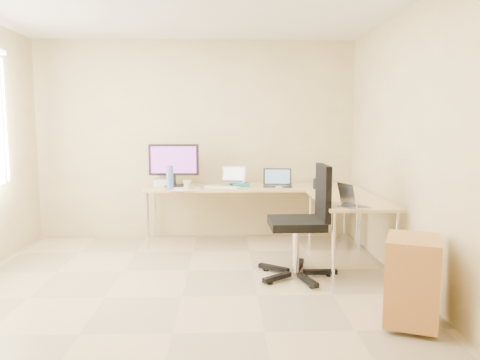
{
  "coord_description": "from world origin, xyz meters",
  "views": [
    {
      "loc": [
        0.39,
        -3.93,
        1.52
      ],
      "look_at": [
        0.55,
        1.1,
        0.9
      ],
      "focal_mm": 34.56,
      "sensor_mm": 36.0,
      "label": 1
    }
  ],
  "objects_px": {
    "desk_return": "(348,232)",
    "desk_fan": "(165,175)",
    "keyboard": "(222,187)",
    "laptop_center": "(233,175)",
    "laptop_return": "(355,197)",
    "office_chair": "(296,228)",
    "laptop_black": "(278,178)",
    "water_bottle": "(170,178)",
    "cabinet": "(412,280)",
    "desk_main": "(252,214)",
    "mug": "(187,184)",
    "monitor": "(174,165)"
  },
  "relations": [
    {
      "from": "laptop_black",
      "to": "cabinet",
      "type": "distance_m",
      "value": 2.6
    },
    {
      "from": "desk_main",
      "to": "laptop_center",
      "type": "height_order",
      "value": "laptop_center"
    },
    {
      "from": "mug",
      "to": "keyboard",
      "type": "bearing_deg",
      "value": -1.52
    },
    {
      "from": "desk_return",
      "to": "desk_fan",
      "type": "distance_m",
      "value": 2.47
    },
    {
      "from": "laptop_return",
      "to": "cabinet",
      "type": "xyz_separation_m",
      "value": [
        0.17,
        -0.97,
        -0.47
      ]
    },
    {
      "from": "laptop_black",
      "to": "office_chair",
      "type": "height_order",
      "value": "office_chair"
    },
    {
      "from": "mug",
      "to": "office_chair",
      "type": "distance_m",
      "value": 1.7
    },
    {
      "from": "office_chair",
      "to": "keyboard",
      "type": "bearing_deg",
      "value": 120.89
    },
    {
      "from": "desk_return",
      "to": "laptop_black",
      "type": "distance_m",
      "value": 1.25
    },
    {
      "from": "laptop_center",
      "to": "laptop_return",
      "type": "height_order",
      "value": "laptop_center"
    },
    {
      "from": "laptop_black",
      "to": "desk_main",
      "type": "bearing_deg",
      "value": 176.02
    },
    {
      "from": "desk_main",
      "to": "water_bottle",
      "type": "distance_m",
      "value": 1.16
    },
    {
      "from": "mug",
      "to": "laptop_black",
      "type": "bearing_deg",
      "value": 4.78
    },
    {
      "from": "mug",
      "to": "cabinet",
      "type": "bearing_deg",
      "value": -51.73
    },
    {
      "from": "mug",
      "to": "cabinet",
      "type": "xyz_separation_m",
      "value": [
        1.86,
        -2.36,
        -0.42
      ]
    },
    {
      "from": "laptop_center",
      "to": "mug",
      "type": "distance_m",
      "value": 0.59
    },
    {
      "from": "desk_return",
      "to": "keyboard",
      "type": "height_order",
      "value": "keyboard"
    },
    {
      "from": "desk_main",
      "to": "office_chair",
      "type": "height_order",
      "value": "office_chair"
    },
    {
      "from": "laptop_return",
      "to": "desk_return",
      "type": "bearing_deg",
      "value": -33.58
    },
    {
      "from": "laptop_center",
      "to": "laptop_black",
      "type": "bearing_deg",
      "value": 7.4
    },
    {
      "from": "desk_main",
      "to": "water_bottle",
      "type": "relative_size",
      "value": 9.22
    },
    {
      "from": "keyboard",
      "to": "mug",
      "type": "distance_m",
      "value": 0.43
    },
    {
      "from": "laptop_return",
      "to": "keyboard",
      "type": "bearing_deg",
      "value": 18.68
    },
    {
      "from": "desk_fan",
      "to": "desk_main",
      "type": "bearing_deg",
      "value": -28.95
    },
    {
      "from": "laptop_center",
      "to": "desk_fan",
      "type": "relative_size",
      "value": 1.27
    },
    {
      "from": "desk_return",
      "to": "laptop_return",
      "type": "height_order",
      "value": "laptop_return"
    },
    {
      "from": "water_bottle",
      "to": "laptop_center",
      "type": "bearing_deg",
      "value": 21.87
    },
    {
      "from": "desk_fan",
      "to": "mug",
      "type": "bearing_deg",
      "value": -65.72
    },
    {
      "from": "desk_main",
      "to": "desk_fan",
      "type": "xyz_separation_m",
      "value": [
        -1.13,
        0.2,
        0.48
      ]
    },
    {
      "from": "water_bottle",
      "to": "cabinet",
      "type": "bearing_deg",
      "value": -47.04
    },
    {
      "from": "laptop_black",
      "to": "water_bottle",
      "type": "distance_m",
      "value": 1.34
    },
    {
      "from": "mug",
      "to": "water_bottle",
      "type": "bearing_deg",
      "value": -140.74
    },
    {
      "from": "desk_fan",
      "to": "cabinet",
      "type": "distance_m",
      "value": 3.5
    },
    {
      "from": "keyboard",
      "to": "laptop_center",
      "type": "bearing_deg",
      "value": 74.28
    },
    {
      "from": "keyboard",
      "to": "desk_return",
      "type": "bearing_deg",
      "value": -7.56
    },
    {
      "from": "desk_main",
      "to": "mug",
      "type": "xyz_separation_m",
      "value": [
        -0.81,
        -0.14,
        0.41
      ]
    },
    {
      "from": "desk_main",
      "to": "desk_fan",
      "type": "distance_m",
      "value": 1.24
    },
    {
      "from": "keyboard",
      "to": "office_chair",
      "type": "bearing_deg",
      "value": -33.98
    },
    {
      "from": "laptop_center",
      "to": "water_bottle",
      "type": "xyz_separation_m",
      "value": [
        -0.75,
        -0.3,
        -0.0
      ]
    },
    {
      "from": "desk_main",
      "to": "office_chair",
      "type": "bearing_deg",
      "value": -75.14
    },
    {
      "from": "monitor",
      "to": "water_bottle",
      "type": "xyz_separation_m",
      "value": [
        -0.01,
        -0.31,
        -0.13
      ]
    },
    {
      "from": "desk_return",
      "to": "laptop_center",
      "type": "height_order",
      "value": "laptop_center"
    },
    {
      "from": "water_bottle",
      "to": "office_chair",
      "type": "bearing_deg",
      "value": -37.91
    },
    {
      "from": "mug",
      "to": "office_chair",
      "type": "relative_size",
      "value": 0.09
    },
    {
      "from": "keyboard",
      "to": "laptop_black",
      "type": "bearing_deg",
      "value": 33.14
    },
    {
      "from": "desk_main",
      "to": "desk_return",
      "type": "distance_m",
      "value": 1.4
    },
    {
      "from": "laptop_return",
      "to": "laptop_center",
      "type": "bearing_deg",
      "value": 12.48
    },
    {
      "from": "desk_main",
      "to": "water_bottle",
      "type": "bearing_deg",
      "value": -163.38
    },
    {
      "from": "office_chair",
      "to": "desk_main",
      "type": "bearing_deg",
      "value": 104.24
    },
    {
      "from": "keyboard",
      "to": "water_bottle",
      "type": "bearing_deg",
      "value": -142.37
    }
  ]
}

